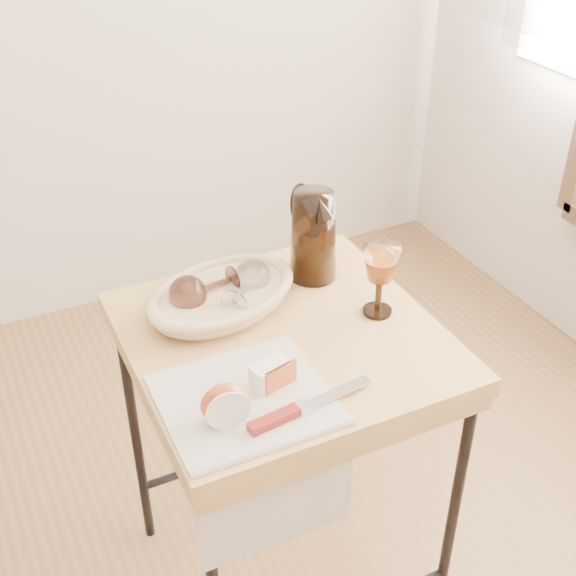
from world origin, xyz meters
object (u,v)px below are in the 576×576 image
goblet_lying_b (245,287)px  table_knife (306,405)px  apple_half (224,402)px  pitcher (313,236)px  side_table (284,468)px  tea_towel (244,398)px  bread_basket (222,298)px  goblet_lying_a (207,287)px  wine_goblet (380,281)px

goblet_lying_b → table_knife: goblet_lying_b is taller
table_knife → apple_half: bearing=157.9°
goblet_lying_b → table_knife: 0.34m
pitcher → table_knife: pitcher is taller
table_knife → side_table: bearing=67.2°
goblet_lying_b → apple_half: size_ratio=1.49×
apple_half → table_knife: (0.14, -0.04, -0.03)m
side_table → tea_towel: bearing=-135.5°
bread_basket → goblet_lying_a: 0.04m
goblet_lying_a → apple_half: (-0.10, -0.33, -0.01)m
side_table → goblet_lying_b: (-0.03, 0.12, 0.43)m
pitcher → wine_goblet: 0.19m
bread_basket → apple_half: (-0.12, -0.32, 0.02)m
apple_half → table_knife: bearing=-10.2°
bread_basket → tea_towel: bearing=-121.3°
goblet_lying_a → pitcher: 0.26m
tea_towel → side_table: bearing=45.8°
tea_towel → goblet_lying_b: size_ratio=2.37×
bread_basket → goblet_lying_b: 0.05m
bread_basket → goblet_lying_b: bearing=-38.5°
goblet_lying_b → apple_half: 0.34m
goblet_lying_a → goblet_lying_b: goblet_lying_a is taller
tea_towel → table_knife: size_ratio=1.21×
pitcher → table_knife: size_ratio=1.00×
pitcher → apple_half: (-0.35, -0.35, -0.06)m
bread_basket → table_knife: bearing=-104.8°
bread_basket → table_knife: size_ratio=1.24×
goblet_lying_a → apple_half: size_ratio=1.55×
bread_basket → table_knife: (0.01, -0.36, -0.01)m
tea_towel → bread_basket: bread_basket is taller
goblet_lying_b → pitcher: bearing=-30.0°
goblet_lying_a → goblet_lying_b: bearing=148.6°
tea_towel → goblet_lying_a: bearing=82.3°
bread_basket → goblet_lying_b: goblet_lying_b is taller
tea_towel → goblet_lying_a: size_ratio=2.29×
wine_goblet → table_knife: 0.34m
pitcher → side_table: bearing=-140.1°
pitcher → table_knife: 0.45m
side_table → goblet_lying_b: size_ratio=6.17×
pitcher → goblet_lying_b: bearing=-172.8°
goblet_lying_b → tea_towel: bearing=-158.5°
goblet_lying_a → table_knife: 0.37m
wine_goblet → tea_towel: bearing=-160.5°
tea_towel → pitcher: size_ratio=1.21×
side_table → table_knife: size_ratio=3.16×
apple_half → bread_basket: bearing=73.8°
tea_towel → wine_goblet: (0.35, 0.13, 0.08)m
bread_basket → pitcher: pitcher is taller
pitcher → table_knife: bearing=-126.6°
table_knife → bread_basket: bearing=85.2°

